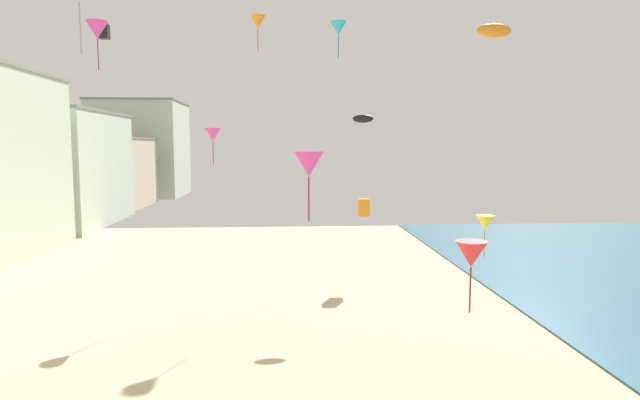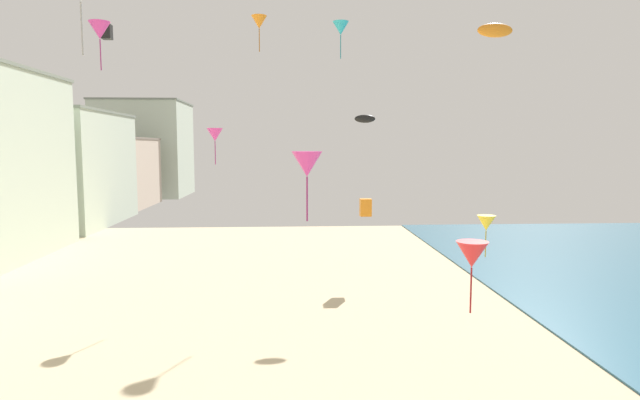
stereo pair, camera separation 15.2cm
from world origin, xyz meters
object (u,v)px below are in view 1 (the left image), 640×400
at_px(kite_black_box, 104,32).
at_px(kite_orange_delta, 258,22).
at_px(kite_magenta_delta, 213,135).
at_px(kite_black_parafoil, 363,119).
at_px(kite_orange_box, 364,207).
at_px(kite_magenta_delta_2, 97,30).
at_px(kite_red_delta, 471,254).
at_px(kite_magenta_delta_3, 309,164).
at_px(kite_yellow_delta, 485,223).
at_px(kite_orange_parafoil, 494,31).
at_px(kite_cyan_delta, 338,28).

xyz_separation_m(kite_black_box, kite_orange_delta, (11.10, -10.06, -1.50)).
distance_m(kite_magenta_delta, kite_black_parafoil, 10.19).
bearing_deg(kite_orange_box, kite_black_box, 178.61).
bearing_deg(kite_magenta_delta, kite_magenta_delta_2, -162.61).
relative_size(kite_magenta_delta, kite_orange_delta, 1.32).
relative_size(kite_magenta_delta, kite_red_delta, 0.80).
xyz_separation_m(kite_magenta_delta_3, kite_red_delta, (7.07, 7.42, -4.01)).
distance_m(kite_black_parafoil, kite_yellow_delta, 13.84).
xyz_separation_m(kite_orange_parafoil, kite_orange_box, (-2.96, 16.12, -9.17)).
relative_size(kite_magenta_delta_2, kite_orange_box, 2.30).
xyz_separation_m(kite_cyan_delta, kite_black_box, (-16.69, -4.10, -1.33)).
height_order(kite_magenta_delta_3, kite_yellow_delta, kite_magenta_delta_3).
bearing_deg(kite_magenta_delta_2, kite_cyan_delta, 29.26).
relative_size(kite_orange_box, kite_red_delta, 0.42).
relative_size(kite_orange_box, kite_black_box, 1.26).
relative_size(kite_black_parafoil, kite_black_box, 1.42).
distance_m(kite_orange_box, kite_yellow_delta, 14.34).
relative_size(kite_orange_parafoil, kite_yellow_delta, 0.74).
height_order(kite_black_parafoil, kite_magenta_delta_3, kite_black_parafoil).
relative_size(kite_black_parafoil, kite_red_delta, 0.47).
distance_m(kite_orange_parafoil, kite_red_delta, 9.28).
height_order(kite_magenta_delta, kite_yellow_delta, kite_magenta_delta).
bearing_deg(kite_orange_parafoil, kite_cyan_delta, 102.04).
xyz_separation_m(kite_red_delta, kite_yellow_delta, (1.69, 2.96, 0.88)).
bearing_deg(kite_orange_box, kite_red_delta, -83.06).
height_order(kite_orange_parafoil, kite_black_box, kite_black_box).
bearing_deg(kite_cyan_delta, kite_orange_box, -72.38).
height_order(kite_black_parafoil, kite_cyan_delta, kite_cyan_delta).
xyz_separation_m(kite_magenta_delta_2, kite_orange_parafoil, (19.99, -11.92, -2.30)).
bearing_deg(kite_yellow_delta, kite_orange_parafoil, -108.63).
relative_size(kite_orange_box, kite_orange_delta, 0.69).
bearing_deg(kite_orange_delta, kite_magenta_delta_2, 151.51).
relative_size(kite_magenta_delta_2, kite_black_box, 2.89).
height_order(kite_orange_box, kite_red_delta, kite_orange_box).
distance_m(kite_cyan_delta, kite_red_delta, 25.59).
xyz_separation_m(kite_black_parafoil, kite_black_box, (-17.78, 2.23, 6.04)).
distance_m(kite_magenta_delta_3, kite_orange_delta, 16.26).
xyz_separation_m(kite_magenta_delta, kite_magenta_delta_3, (5.45, -22.07, -1.23)).
bearing_deg(kite_red_delta, kite_magenta_delta_3, -133.59).
bearing_deg(kite_red_delta, kite_cyan_delta, 99.28).
bearing_deg(kite_black_box, kite_orange_box, -1.39).
xyz_separation_m(kite_cyan_delta, kite_orange_delta, (-5.59, -14.16, -2.83)).
bearing_deg(kite_orange_delta, kite_cyan_delta, 68.44).
height_order(kite_cyan_delta, kite_orange_delta, kite_cyan_delta).
relative_size(kite_cyan_delta, kite_magenta_delta_3, 1.57).
xyz_separation_m(kite_black_parafoil, kite_cyan_delta, (-1.08, 6.33, 7.37)).
bearing_deg(kite_magenta_delta, kite_orange_delta, -65.26).
relative_size(kite_magenta_delta_3, kite_yellow_delta, 0.92).
xyz_separation_m(kite_orange_delta, kite_yellow_delta, (10.77, -4.21, -10.01)).
height_order(kite_orange_parafoil, kite_black_parafoil, kite_orange_parafoil).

